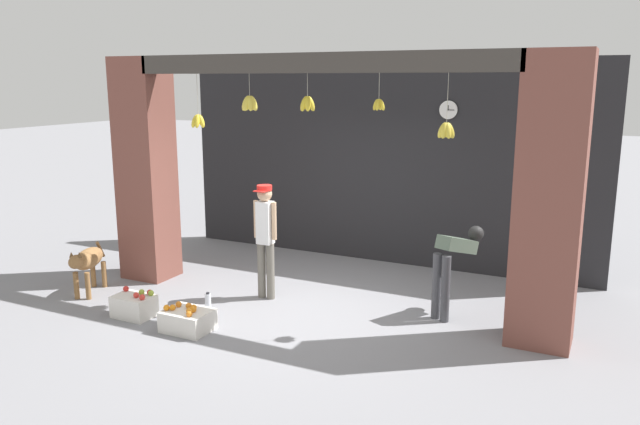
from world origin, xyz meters
TOP-DOWN VIEW (x-y plane):
  - ground_plane at (0.00, 0.00)m, footprint 60.00×60.00m
  - shop_back_wall at (0.00, 2.63)m, footprint 6.92×0.12m
  - shop_pillar_left at (-2.81, 0.30)m, footprint 0.70×0.60m
  - shop_pillar_right at (2.81, 0.30)m, footprint 0.70×0.60m
  - storefront_awning at (-0.01, 0.12)m, footprint 5.02×0.30m
  - dog at (-3.04, -0.72)m, footprint 0.51×0.96m
  - shopkeeper at (-0.74, 0.22)m, footprint 0.34×0.26m
  - worker_stooping at (1.71, 0.69)m, footprint 0.49×0.81m
  - fruit_crate_oranges at (-1.00, -1.17)m, footprint 0.55×0.44m
  - fruit_crate_apples at (-1.88, -1.11)m, footprint 0.49×0.35m
  - water_bottle at (-1.21, -0.47)m, footprint 0.08×0.08m
  - wall_clock at (1.08, 2.55)m, footprint 0.29×0.03m

SIDE VIEW (x-z plane):
  - ground_plane at x=0.00m, z-range 0.00..0.00m
  - water_bottle at x=-1.21m, z-range -0.01..0.21m
  - fruit_crate_oranges at x=-1.00m, z-range -0.03..0.29m
  - fruit_crate_apples at x=-1.88m, z-range -0.03..0.32m
  - dog at x=-3.04m, z-range 0.13..0.83m
  - worker_stooping at x=1.71m, z-range 0.18..1.28m
  - shopkeeper at x=-0.74m, z-range 0.13..1.69m
  - shop_back_wall at x=0.00m, z-range 0.00..3.25m
  - shop_pillar_left at x=-2.81m, z-range 0.00..3.25m
  - shop_pillar_right at x=2.81m, z-range 0.00..3.25m
  - wall_clock at x=1.08m, z-range 2.34..2.63m
  - storefront_awning at x=-0.01m, z-range 2.59..3.57m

